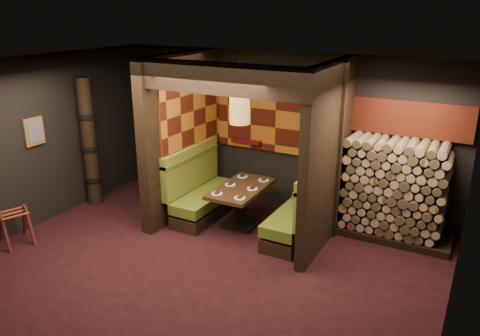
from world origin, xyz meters
name	(u,v)px	position (x,y,z in m)	size (l,w,h in m)	color
floor	(197,270)	(0.00, 0.00, -0.01)	(6.50, 5.50, 0.02)	black
ceiling	(190,67)	(0.00, 0.00, 2.86)	(6.50, 5.50, 0.02)	black
wall_back	(278,131)	(0.00, 2.76, 1.43)	(6.50, 0.02, 2.85)	black
wall_front	(10,274)	(0.00, -2.76, 1.43)	(6.50, 0.02, 2.85)	black
wall_left	(29,144)	(-3.26, 0.00, 1.43)	(0.02, 5.50, 2.85)	black
wall_right	(460,229)	(3.26, 0.00, 1.43)	(0.02, 5.50, 2.85)	black
partition_left	(182,136)	(-1.35, 1.65, 1.43)	(0.20, 2.20, 2.85)	black
partition_right	(328,157)	(1.30, 1.70, 1.43)	(0.15, 2.10, 2.85)	black
header_beam	(218,79)	(-0.02, 0.70, 2.63)	(2.85, 0.18, 0.44)	black
tapa_back_panel	(276,110)	(-0.02, 2.71, 1.82)	(2.40, 0.06, 1.55)	#9F5618
tapa_side_panel	(193,111)	(-1.23, 1.82, 1.85)	(0.04, 1.85, 1.45)	#9F5618
lacquer_shelf	(246,141)	(-0.60, 2.65, 1.18)	(0.60, 0.12, 0.07)	#540813
booth_bench_left	(202,194)	(-0.96, 1.65, 0.40)	(0.68, 1.60, 1.14)	black
booth_bench_right	(301,215)	(0.93, 1.65, 0.40)	(0.68, 1.60, 1.14)	black
dining_table	(241,200)	(-0.14, 1.60, 0.47)	(0.75, 1.34, 0.70)	black
place_settings	(241,186)	(-0.14, 1.60, 0.71)	(0.62, 1.10, 0.03)	white
pendant_lamp	(240,110)	(-0.14, 1.55, 2.03)	(0.33, 0.33, 1.05)	olive
framed_picture	(34,132)	(-3.22, 0.10, 1.62)	(0.05, 0.36, 0.46)	brown
luggage_rack	(15,225)	(-2.97, -0.68, 0.31)	(0.69, 0.58, 0.63)	#401110
totem_column	(90,143)	(-3.05, 1.10, 1.19)	(0.31, 0.31, 2.40)	black
firewood_stack	(399,191)	(2.29, 2.35, 0.82)	(1.73, 0.70, 1.64)	black
mosaic_header	(411,119)	(2.29, 2.68, 1.92)	(1.83, 0.10, 0.56)	maroon
bay_front_post	(339,153)	(1.39, 1.96, 1.43)	(0.08, 0.08, 2.85)	black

